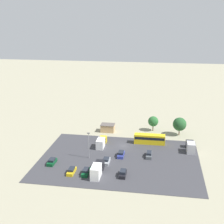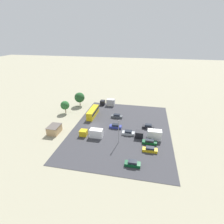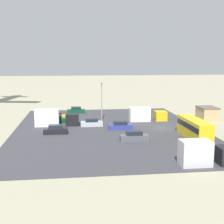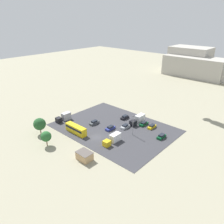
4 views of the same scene
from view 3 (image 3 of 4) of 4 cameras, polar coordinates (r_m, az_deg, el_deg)
The scene contains 15 objects.
ground_plane at distance 62.49m, azimuth 9.08°, elevation -2.95°, with size 400.00×400.00×0.00m, color gray.
parking_lot_surface at distance 60.44m, azimuth -0.61°, elevation -3.22°, with size 48.25×35.98×0.08m.
shed_building at distance 73.59m, azimuth 17.05°, elevation -0.21°, with size 5.21×3.92×2.86m.
bus at distance 55.23m, azimuth 14.79°, elevation -2.85°, with size 10.45×2.58×3.30m.
parked_car_0 at distance 52.22m, azimuth 4.08°, elevation -4.49°, with size 1.72×4.73×1.65m.
parked_car_1 at distance 67.70m, azimuth -10.27°, elevation -1.39°, with size 1.73×4.72×1.53m.
parked_car_2 at distance 71.72m, azimuth -10.23°, elevation -0.77°, with size 1.73×4.53×1.52m.
parked_car_3 at distance 63.45m, azimuth -3.74°, elevation -1.99°, with size 1.94×4.40×1.54m.
parked_car_4 at distance 78.84m, azimuth -6.58°, elevation 0.28°, with size 1.87×4.36×1.57m.
parked_car_5 at distance 57.70m, azimuth -10.27°, elevation -3.26°, with size 1.77×4.38×1.65m.
parked_car_6 at distance 60.35m, azimuth 1.53°, elevation -2.56°, with size 1.88×4.60×1.59m.
parked_truck_0 at distance 64.43m, azimuth -10.53°, elevation -1.13°, with size 2.38×8.77×3.38m.
parked_truck_1 at distance 68.75m, azimuth 6.15°, elevation -0.50°, with size 2.36×8.16×3.00m.
parked_truck_2 at distance 41.92m, azimuth 16.45°, elevation -7.30°, with size 2.48×7.19×3.26m.
light_pole_lot_centre at distance 68.73m, azimuth -1.91°, elevation 2.24°, with size 0.90×0.28×8.25m.
Camera 3 is at (-58.54, 17.15, 13.54)m, focal length 50.00 mm.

